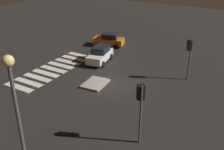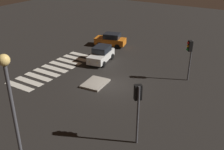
% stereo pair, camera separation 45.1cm
% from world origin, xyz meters
% --- Properties ---
extents(ground_plane, '(80.00, 80.00, 0.00)m').
position_xyz_m(ground_plane, '(0.00, 0.00, 0.00)').
color(ground_plane, black).
extents(traffic_island, '(2.64, 2.08, 0.18)m').
position_xyz_m(traffic_island, '(0.67, -1.38, 0.09)').
color(traffic_island, gray).
rests_on(traffic_island, ground).
extents(car_orange, '(2.49, 4.07, 1.67)m').
position_xyz_m(car_orange, '(-9.09, -5.78, 0.82)').
color(car_orange, orange).
rests_on(car_orange, ground).
extents(car_white, '(4.11, 2.35, 1.71)m').
position_xyz_m(car_white, '(-4.13, -3.92, 0.84)').
color(car_white, silver).
rests_on(car_white, ground).
extents(traffic_light_north, '(0.53, 0.54, 4.04)m').
position_xyz_m(traffic_light_north, '(5.87, 5.40, 3.07)').
color(traffic_light_north, '#47474C').
rests_on(traffic_light_north, ground).
extents(traffic_light_west, '(0.54, 0.53, 3.87)m').
position_xyz_m(traffic_light_west, '(-4.48, 5.43, 2.94)').
color(traffic_light_west, '#47474C').
rests_on(traffic_light_west, ground).
extents(street_lamp, '(0.56, 0.56, 7.00)m').
position_xyz_m(street_lamp, '(11.50, 1.43, 4.83)').
color(street_lamp, '#47474C').
rests_on(street_lamp, ground).
extents(crosswalk_near, '(9.90, 3.20, 0.02)m').
position_xyz_m(crosswalk_near, '(0.00, -6.98, 0.01)').
color(crosswalk_near, silver).
rests_on(crosswalk_near, ground).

